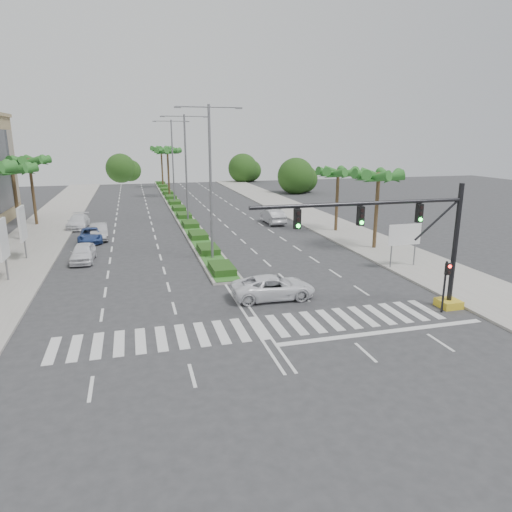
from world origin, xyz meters
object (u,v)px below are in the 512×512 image
Objects in this scene: car_parked_a at (83,253)px; car_crossing at (273,287)px; car_parked_d at (78,222)px; car_parked_b at (99,231)px; car_right at (273,216)px; car_parked_c at (91,235)px.

car_parked_a is 17.12m from car_crossing.
car_parked_d is 0.97× the size of car_crossing.
car_right reaches higher than car_parked_b.
car_crossing is at bearing -58.09° from car_parked_c.
car_parked_a reaches higher than car_parked_d.
car_right is at bearing 33.39° from car_parked_a.
car_crossing is (11.99, -19.56, 0.06)m from car_parked_c.
car_parked_b is at bearing -65.35° from car_parked_d.
car_right is (19.50, 11.91, 0.09)m from car_parked_a.
car_parked_a is at bearing -99.75° from car_parked_b.
car_right is at bearing -14.95° from car_crossing.
car_parked_b is at bearing 58.35° from car_parked_c.
car_right is (18.79, 3.48, 0.07)m from car_parked_b.
car_crossing is 1.03× the size of car_right.
car_right reaches higher than car_parked_a.
car_parked_b is 0.92× the size of car_right.
car_parked_a reaches higher than car_parked_c.
car_parked_b is 23.49m from car_crossing.
car_parked_c is at bearing -126.99° from car_parked_b.
car_parked_c is at bearing 91.36° from car_parked_a.
car_parked_c is 22.94m from car_crossing.
car_parked_a is 14.92m from car_parked_d.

